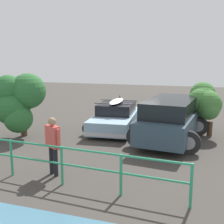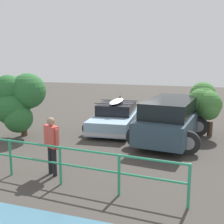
% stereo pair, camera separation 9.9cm
% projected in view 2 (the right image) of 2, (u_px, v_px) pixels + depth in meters
% --- Properties ---
extents(ground_plane, '(44.00, 44.00, 0.02)m').
position_uv_depth(ground_plane, '(132.00, 127.00, 14.02)').
color(ground_plane, '#423D38').
rests_on(ground_plane, ground).
extents(sedan_car, '(2.67, 4.50, 1.53)m').
position_uv_depth(sedan_car, '(116.00, 117.00, 13.42)').
color(sedan_car, '#8CADC6').
rests_on(sedan_car, ground).
extents(suv_car, '(3.01, 4.77, 1.75)m').
position_uv_depth(suv_car, '(171.00, 119.00, 11.40)').
color(suv_car, '#334756').
rests_on(suv_car, ground).
extents(person_bystander, '(0.60, 0.40, 1.72)m').
position_uv_depth(person_bystander, '(52.00, 141.00, 8.02)').
color(person_bystander, black).
rests_on(person_bystander, ground).
extents(railing_fence, '(8.41, 0.59, 1.07)m').
position_uv_depth(railing_fence, '(34.00, 155.00, 7.75)').
color(railing_fence, '#2D9366').
rests_on(railing_fence, ground).
extents(bush_near_left, '(2.07, 1.90, 2.74)m').
position_uv_depth(bush_near_left, '(19.00, 100.00, 11.89)').
color(bush_near_left, '#4C3828').
rests_on(bush_near_left, ground).
extents(bush_near_right, '(1.44, 1.66, 2.34)m').
position_uv_depth(bush_near_right, '(204.00, 101.00, 12.12)').
color(bush_near_right, '#4C3828').
rests_on(bush_near_right, ground).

